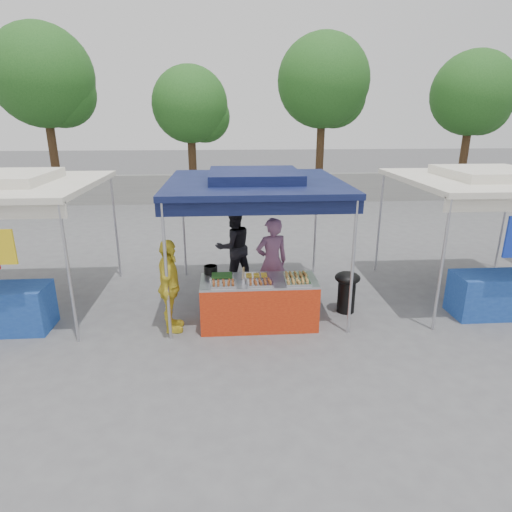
{
  "coord_description": "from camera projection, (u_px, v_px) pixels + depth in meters",
  "views": [
    {
      "loc": [
        -0.52,
        -6.92,
        3.54
      ],
      "look_at": [
        0.0,
        0.6,
        1.05
      ],
      "focal_mm": 30.0,
      "sensor_mm": 36.0,
      "label": 1
    }
  ],
  "objects": [
    {
      "name": "food_tray_fr",
      "position": [
        298.0,
        282.0,
        7.14
      ],
      "size": [
        0.42,
        0.3,
        0.07
      ],
      "color": "silver",
      "rests_on": "vendor_table"
    },
    {
      "name": "crate_left",
      "position": [
        230.0,
        306.0,
        8.03
      ],
      "size": [
        0.45,
        0.32,
        0.27
      ],
      "primitive_type": "cube",
      "color": "#132F9F",
      "rests_on": "ground_plane"
    },
    {
      "name": "vendor_woman",
      "position": [
        272.0,
        262.0,
        8.15
      ],
      "size": [
        0.72,
        0.57,
        1.74
      ],
      "primitive_type": "imported",
      "rotation": [
        0.0,
        0.0,
        3.4
      ],
      "color": "#87567A",
      "rests_on": "ground_plane"
    },
    {
      "name": "ground_plane",
      "position": [
        258.0,
        322.0,
        7.7
      ],
      "size": [
        80.0,
        80.0,
        0.0
      ],
      "primitive_type": "plane",
      "color": "#58585A"
    },
    {
      "name": "food_tray_bm",
      "position": [
        256.0,
        276.0,
        7.41
      ],
      "size": [
        0.42,
        0.3,
        0.07
      ],
      "color": "silver",
      "rests_on": "vendor_table"
    },
    {
      "name": "food_tray_fm",
      "position": [
        260.0,
        283.0,
        7.1
      ],
      "size": [
        0.42,
        0.3,
        0.07
      ],
      "color": "silver",
      "rests_on": "vendor_table"
    },
    {
      "name": "tree_2",
      "position": [
        326.0,
        85.0,
        19.06
      ],
      "size": [
        4.08,
        4.08,
        7.01
      ],
      "color": "#3F2A18",
      "rests_on": "ground_plane"
    },
    {
      "name": "tree_1",
      "position": [
        194.0,
        108.0,
        18.56
      ],
      "size": [
        3.35,
        3.26,
        5.6
      ],
      "color": "#3F2A18",
      "rests_on": "ground_plane"
    },
    {
      "name": "customer_person",
      "position": [
        170.0,
        286.0,
        7.16
      ],
      "size": [
        0.42,
        0.96,
        1.62
      ],
      "primitive_type": "imported",
      "rotation": [
        0.0,
        0.0,
        1.6
      ],
      "color": "yellow",
      "rests_on": "ground_plane"
    },
    {
      "name": "tree_3",
      "position": [
        475.0,
        97.0,
        19.05
      ],
      "size": [
        3.69,
        3.66,
        6.29
      ],
      "color": "#3F2A18",
      "rests_on": "ground_plane"
    },
    {
      "name": "crate_stacked",
      "position": [
        275.0,
        288.0,
        8.14
      ],
      "size": [
        0.44,
        0.31,
        0.26
      ],
      "primitive_type": "cube",
      "color": "#132F9F",
      "rests_on": "crate_right"
    },
    {
      "name": "cooking_pot",
      "position": [
        211.0,
        270.0,
        7.61
      ],
      "size": [
        0.24,
        0.24,
        0.14
      ],
      "primitive_type": "cylinder",
      "color": "black",
      "rests_on": "vendor_table"
    },
    {
      "name": "neighbor_stall_right",
      "position": [
        495.0,
        224.0,
        8.04
      ],
      "size": [
        3.2,
        3.2,
        2.57
      ],
      "color": "#B8B8BF",
      "rests_on": "ground_plane"
    },
    {
      "name": "food_tray_bl",
      "position": [
        222.0,
        277.0,
        7.38
      ],
      "size": [
        0.42,
        0.3,
        0.07
      ],
      "color": "silver",
      "rests_on": "vendor_table"
    },
    {
      "name": "vendor_table",
      "position": [
        259.0,
        302.0,
        7.47
      ],
      "size": [
        2.0,
        0.8,
        0.85
      ],
      "color": "red",
      "rests_on": "ground_plane"
    },
    {
      "name": "wok_burner",
      "position": [
        347.0,
        288.0,
        7.96
      ],
      "size": [
        0.47,
        0.47,
        0.79
      ],
      "rotation": [
        0.0,
        0.0,
        0.4
      ],
      "color": "black",
      "rests_on": "ground_plane"
    },
    {
      "name": "food_tray_br",
      "position": [
        296.0,
        276.0,
        7.42
      ],
      "size": [
        0.42,
        0.3,
        0.07
      ],
      "color": "silver",
      "rests_on": "vendor_table"
    },
    {
      "name": "main_canopy",
      "position": [
        255.0,
        182.0,
        7.87
      ],
      "size": [
        3.2,
        3.2,
        2.57
      ],
      "color": "#B8B8BF",
      "rests_on": "ground_plane"
    },
    {
      "name": "crate_right",
      "position": [
        275.0,
        301.0,
        8.22
      ],
      "size": [
        0.46,
        0.32,
        0.28
      ],
      "primitive_type": "cube",
      "color": "#132F9F",
      "rests_on": "ground_plane"
    },
    {
      "name": "helper_man",
      "position": [
        234.0,
        247.0,
        9.18
      ],
      "size": [
        1.02,
        0.93,
        1.7
      ],
      "primitive_type": "imported",
      "rotation": [
        0.0,
        0.0,
        3.58
      ],
      "color": "black",
      "rests_on": "ground_plane"
    },
    {
      "name": "tree_0",
      "position": [
        47.0,
        81.0,
        17.74
      ],
      "size": [
        4.15,
        4.15,
        7.14
      ],
      "color": "#3F2A18",
      "rests_on": "ground_plane"
    },
    {
      "name": "skewer_cup",
      "position": [
        244.0,
        281.0,
        7.14
      ],
      "size": [
        0.09,
        0.09,
        0.11
      ],
      "primitive_type": "cylinder",
      "color": "#B8B8BF",
      "rests_on": "vendor_table"
    },
    {
      "name": "food_tray_fl",
      "position": [
        224.0,
        284.0,
        7.06
      ],
      "size": [
        0.42,
        0.3,
        0.07
      ],
      "color": "silver",
      "rests_on": "vendor_table"
    },
    {
      "name": "back_wall",
      "position": [
        239.0,
        189.0,
        17.93
      ],
      "size": [
        40.0,
        0.25,
        1.2
      ],
      "primitive_type": "cube",
      "color": "gray",
      "rests_on": "ground_plane"
    }
  ]
}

